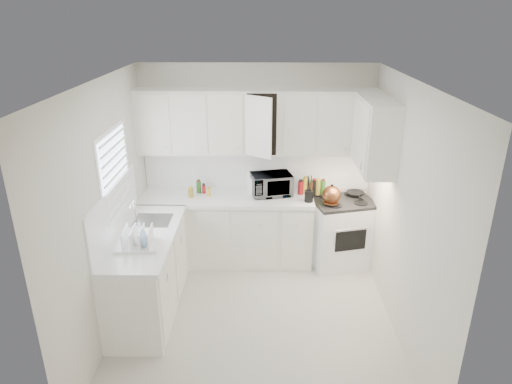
{
  "coord_description": "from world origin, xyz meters",
  "views": [
    {
      "loc": [
        0.08,
        -4.18,
        3.21
      ],
      "look_at": [
        0.0,
        0.7,
        1.25
      ],
      "focal_mm": 32.08,
      "sensor_mm": 36.0,
      "label": 1
    }
  ],
  "objects_px": {
    "microwave": "(271,182)",
    "dish_rack": "(137,237)",
    "stove": "(341,223)",
    "tea_kettle": "(332,193)",
    "utensil_crock": "(309,188)",
    "rice_cooker": "(259,183)"
  },
  "relations": [
    {
      "from": "tea_kettle",
      "to": "dish_rack",
      "type": "height_order",
      "value": "tea_kettle"
    },
    {
      "from": "dish_rack",
      "to": "utensil_crock",
      "type": "bearing_deg",
      "value": 29.78
    },
    {
      "from": "utensil_crock",
      "to": "microwave",
      "type": "bearing_deg",
      "value": 154.11
    },
    {
      "from": "tea_kettle",
      "to": "utensil_crock",
      "type": "relative_size",
      "value": 0.8
    },
    {
      "from": "rice_cooker",
      "to": "dish_rack",
      "type": "height_order",
      "value": "rice_cooker"
    },
    {
      "from": "rice_cooker",
      "to": "dish_rack",
      "type": "relative_size",
      "value": 0.62
    },
    {
      "from": "stove",
      "to": "utensil_crock",
      "type": "height_order",
      "value": "utensil_crock"
    },
    {
      "from": "utensil_crock",
      "to": "dish_rack",
      "type": "distance_m",
      "value": 2.22
    },
    {
      "from": "tea_kettle",
      "to": "microwave",
      "type": "bearing_deg",
      "value": 147.8
    },
    {
      "from": "tea_kettle",
      "to": "rice_cooker",
      "type": "bearing_deg",
      "value": 147.75
    },
    {
      "from": "tea_kettle",
      "to": "microwave",
      "type": "distance_m",
      "value": 0.79
    },
    {
      "from": "microwave",
      "to": "tea_kettle",
      "type": "bearing_deg",
      "value": -32.28
    },
    {
      "from": "tea_kettle",
      "to": "rice_cooker",
      "type": "xyz_separation_m",
      "value": [
        -0.9,
        0.3,
        0.01
      ]
    },
    {
      "from": "microwave",
      "to": "dish_rack",
      "type": "relative_size",
      "value": 1.2
    },
    {
      "from": "utensil_crock",
      "to": "dish_rack",
      "type": "xyz_separation_m",
      "value": [
        -1.86,
        -1.21,
        -0.06
      ]
    },
    {
      "from": "stove",
      "to": "dish_rack",
      "type": "height_order",
      "value": "dish_rack"
    },
    {
      "from": "microwave",
      "to": "dish_rack",
      "type": "distance_m",
      "value": 2.0
    },
    {
      "from": "stove",
      "to": "microwave",
      "type": "bearing_deg",
      "value": 160.51
    },
    {
      "from": "dish_rack",
      "to": "microwave",
      "type": "bearing_deg",
      "value": 42.76
    },
    {
      "from": "microwave",
      "to": "rice_cooker",
      "type": "distance_m",
      "value": 0.17
    },
    {
      "from": "stove",
      "to": "dish_rack",
      "type": "distance_m",
      "value": 2.72
    },
    {
      "from": "dish_rack",
      "to": "rice_cooker",
      "type": "bearing_deg",
      "value": 47.17
    }
  ]
}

